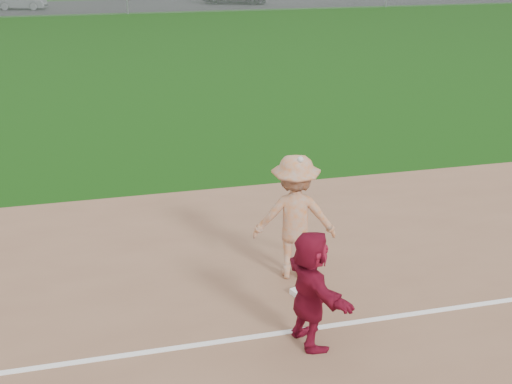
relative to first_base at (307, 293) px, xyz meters
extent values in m
plane|color=#123F0C|center=(-0.50, -0.10, -0.07)|extent=(160.00, 160.00, 0.00)
cube|color=white|center=(-0.50, -0.90, -0.04)|extent=(60.00, 0.10, 0.01)
cube|color=black|center=(-0.50, 45.90, -0.06)|extent=(120.00, 10.00, 0.01)
cube|color=white|center=(0.00, 0.00, 0.00)|extent=(0.52, 0.52, 0.09)
imported|color=maroon|center=(-0.37, -1.21, 0.81)|extent=(0.75, 1.65, 1.72)
imported|color=#585A60|center=(-8.13, 44.79, 0.55)|extent=(3.86, 2.08, 1.21)
imported|color=#9E9EA1|center=(-0.01, 0.70, 1.01)|extent=(1.51, 1.08, 2.12)
sphere|color=silver|center=(-0.12, 0.17, 2.20)|extent=(0.10, 0.10, 0.10)
plane|color=#999EA0|center=(-0.50, 39.90, 0.93)|extent=(110.00, 0.00, 110.00)
cylinder|color=gray|center=(-0.50, 39.90, 0.93)|extent=(0.08, 0.08, 2.00)
camera|label=1|loc=(-2.91, -8.41, 5.31)|focal=45.00mm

